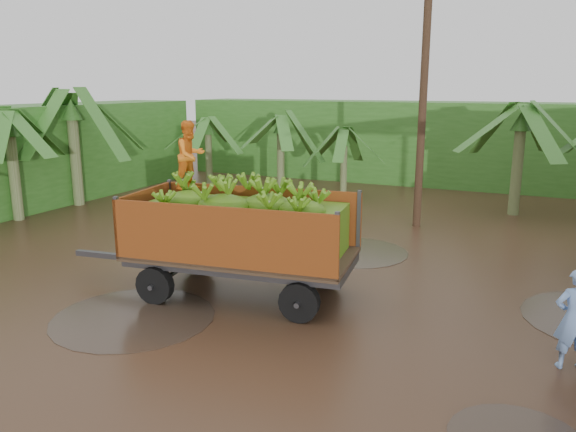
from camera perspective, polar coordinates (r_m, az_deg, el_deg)
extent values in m
plane|color=black|center=(10.93, 5.81, -10.13)|extent=(100.00, 100.00, 0.00)
cube|color=#2D661E|center=(26.17, 13.30, 7.30)|extent=(22.00, 3.00, 3.60)
cube|color=#2D661E|center=(22.02, -26.99, 5.18)|extent=(3.00, 18.00, 3.60)
cube|color=#47474C|center=(13.27, -17.51, -3.89)|extent=(1.82, 0.35, 0.12)
imported|color=orange|center=(12.17, -9.89, 6.11)|extent=(0.75, 0.85, 1.46)
imported|color=#7396D2|center=(9.77, 27.06, -9.29)|extent=(0.69, 0.56, 1.63)
cylinder|color=#47301E|center=(17.58, 13.54, 11.11)|extent=(0.24, 0.24, 7.58)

